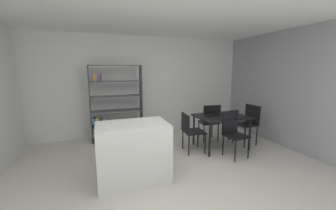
{
  "coord_description": "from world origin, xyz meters",
  "views": [
    {
      "loc": [
        -0.86,
        -2.61,
        1.75
      ],
      "look_at": [
        0.34,
        0.89,
        1.11
      ],
      "focal_mm": 21.66,
      "sensor_mm": 36.0,
      "label": 1
    }
  ],
  "objects_px": {
    "dining_chair_island_side": "(190,129)",
    "open_bookshelf": "(113,107)",
    "dining_chair_window_side": "(249,121)",
    "dining_table": "(221,119)",
    "dining_chair_near": "(233,130)",
    "dining_chair_far": "(210,120)",
    "kitchen_island": "(133,152)"
  },
  "relations": [
    {
      "from": "dining_chair_island_side",
      "to": "open_bookshelf",
      "type": "bearing_deg",
      "value": 53.51
    },
    {
      "from": "open_bookshelf",
      "to": "dining_chair_window_side",
      "type": "relative_size",
      "value": 2.0
    },
    {
      "from": "open_bookshelf",
      "to": "dining_table",
      "type": "bearing_deg",
      "value": -30.33
    },
    {
      "from": "dining_table",
      "to": "dining_chair_near",
      "type": "height_order",
      "value": "dining_chair_near"
    },
    {
      "from": "dining_table",
      "to": "dining_chair_island_side",
      "type": "bearing_deg",
      "value": 179.43
    },
    {
      "from": "dining_chair_window_side",
      "to": "dining_chair_far",
      "type": "bearing_deg",
      "value": -123.87
    },
    {
      "from": "dining_table",
      "to": "dining_chair_window_side",
      "type": "distance_m",
      "value": 0.77
    },
    {
      "from": "kitchen_island",
      "to": "dining_chair_near",
      "type": "bearing_deg",
      "value": 7.28
    },
    {
      "from": "dining_chair_window_side",
      "to": "dining_chair_near",
      "type": "bearing_deg",
      "value": -64.16
    },
    {
      "from": "dining_chair_far",
      "to": "dining_chair_window_side",
      "type": "bearing_deg",
      "value": 157.98
    },
    {
      "from": "dining_chair_far",
      "to": "dining_table",
      "type": "bearing_deg",
      "value": 98.98
    },
    {
      "from": "kitchen_island",
      "to": "dining_table",
      "type": "bearing_deg",
      "value": 18.84
    },
    {
      "from": "dining_chair_island_side",
      "to": "dining_chair_far",
      "type": "xyz_separation_m",
      "value": [
        0.75,
        0.44,
        0.03
      ]
    },
    {
      "from": "dining_chair_far",
      "to": "kitchen_island",
      "type": "bearing_deg",
      "value": 36.54
    },
    {
      "from": "dining_table",
      "to": "dining_chair_window_side",
      "type": "relative_size",
      "value": 1.19
    },
    {
      "from": "open_bookshelf",
      "to": "dining_chair_island_side",
      "type": "bearing_deg",
      "value": -41.31
    },
    {
      "from": "dining_chair_window_side",
      "to": "dining_chair_far",
      "type": "distance_m",
      "value": 0.9
    },
    {
      "from": "dining_chair_far",
      "to": "dining_chair_near",
      "type": "relative_size",
      "value": 1.0
    },
    {
      "from": "open_bookshelf",
      "to": "dining_chair_near",
      "type": "distance_m",
      "value": 2.87
    },
    {
      "from": "open_bookshelf",
      "to": "dining_chair_island_side",
      "type": "relative_size",
      "value": 2.22
    },
    {
      "from": "kitchen_island",
      "to": "dining_chair_near",
      "type": "height_order",
      "value": "kitchen_island"
    },
    {
      "from": "dining_table",
      "to": "dining_chair_window_side",
      "type": "height_order",
      "value": "dining_chair_window_side"
    },
    {
      "from": "kitchen_island",
      "to": "open_bookshelf",
      "type": "relative_size",
      "value": 0.59
    },
    {
      "from": "open_bookshelf",
      "to": "dining_chair_island_side",
      "type": "distance_m",
      "value": 2.02
    },
    {
      "from": "kitchen_island",
      "to": "dining_chair_window_side",
      "type": "bearing_deg",
      "value": 14.16
    },
    {
      "from": "dining_chair_far",
      "to": "dining_chair_near",
      "type": "bearing_deg",
      "value": 97.39
    },
    {
      "from": "dining_table",
      "to": "kitchen_island",
      "type": "bearing_deg",
      "value": -161.16
    },
    {
      "from": "kitchen_island",
      "to": "dining_chair_far",
      "type": "xyz_separation_m",
      "value": [
        2.08,
        1.16,
        0.08
      ]
    },
    {
      "from": "dining_chair_window_side",
      "to": "dining_chair_near",
      "type": "distance_m",
      "value": 0.9
    },
    {
      "from": "dining_table",
      "to": "dining_chair_window_side",
      "type": "xyz_separation_m",
      "value": [
        0.77,
        0.01,
        -0.1
      ]
    },
    {
      "from": "dining_chair_far",
      "to": "dining_chair_near",
      "type": "height_order",
      "value": "dining_chair_near"
    },
    {
      "from": "dining_table",
      "to": "dining_chair_window_side",
      "type": "bearing_deg",
      "value": 0.55
    }
  ]
}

